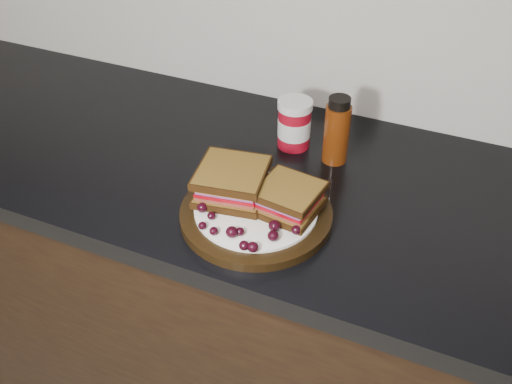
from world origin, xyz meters
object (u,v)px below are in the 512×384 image
at_px(sandwich_left, 232,182).
at_px(condiment_jar, 294,124).
at_px(plate, 256,214).
at_px(oil_bottle, 337,130).

bearing_deg(sandwich_left, condiment_jar, 72.21).
relative_size(plate, sandwich_left, 2.24).
bearing_deg(sandwich_left, oil_bottle, 49.37).
height_order(plate, oil_bottle, oil_bottle).
distance_m(plate, oil_bottle, 0.26).
bearing_deg(condiment_jar, plate, -85.07).
relative_size(sandwich_left, oil_bottle, 0.86).
bearing_deg(oil_bottle, sandwich_left, -121.29).
xyz_separation_m(condiment_jar, oil_bottle, (0.10, -0.02, 0.02)).
xyz_separation_m(plate, sandwich_left, (-0.06, 0.02, 0.04)).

